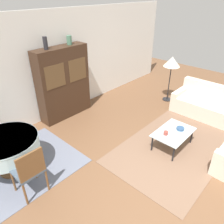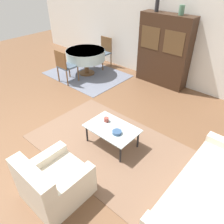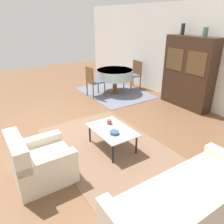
{
  "view_description": "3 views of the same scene",
  "coord_description": "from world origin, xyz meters",
  "px_view_note": "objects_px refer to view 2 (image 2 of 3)",
  "views": [
    {
      "loc": [
        -2.58,
        -1.15,
        3.1
      ],
      "look_at": [
        0.2,
        1.4,
        0.95
      ],
      "focal_mm": 35.0,
      "sensor_mm": 36.0,
      "label": 1
    },
    {
      "loc": [
        3.24,
        -1.86,
        2.9
      ],
      "look_at": [
        1.17,
        0.49,
        0.75
      ],
      "focal_mm": 35.0,
      "sensor_mm": 36.0,
      "label": 2
    },
    {
      "loc": [
        4.17,
        -1.48,
        2.34
      ],
      "look_at": [
        1.17,
        0.49,
        0.75
      ],
      "focal_mm": 35.0,
      "sensor_mm": 36.0,
      "label": 3
    }
  ],
  "objects_px": {
    "vase_tall": "(157,5)",
    "vase_short": "(182,10)",
    "dining_chair_near": "(65,65)",
    "armchair": "(53,183)",
    "dining_chair_far": "(104,50)",
    "coffee_table": "(112,129)",
    "couch": "(214,199)",
    "display_cabinet": "(164,51)",
    "cup": "(106,120)",
    "dining_table": "(86,55)",
    "bowl": "(117,132)"
  },
  "relations": [
    {
      "from": "vase_tall",
      "to": "vase_short",
      "type": "bearing_deg",
      "value": 0.0
    },
    {
      "from": "dining_chair_near",
      "to": "vase_tall",
      "type": "relative_size",
      "value": 3.28
    },
    {
      "from": "armchair",
      "to": "dining_chair_far",
      "type": "height_order",
      "value": "dining_chair_far"
    },
    {
      "from": "armchair",
      "to": "vase_tall",
      "type": "distance_m",
      "value": 4.77
    },
    {
      "from": "dining_chair_far",
      "to": "vase_short",
      "type": "bearing_deg",
      "value": -175.66
    },
    {
      "from": "armchair",
      "to": "dining_chair_far",
      "type": "distance_m",
      "value": 5.02
    },
    {
      "from": "armchair",
      "to": "coffee_table",
      "type": "bearing_deg",
      "value": 94.8
    },
    {
      "from": "coffee_table",
      "to": "dining_chair_far",
      "type": "height_order",
      "value": "dining_chair_far"
    },
    {
      "from": "couch",
      "to": "display_cabinet",
      "type": "height_order",
      "value": "display_cabinet"
    },
    {
      "from": "coffee_table",
      "to": "cup",
      "type": "bearing_deg",
      "value": 160.17
    },
    {
      "from": "couch",
      "to": "display_cabinet",
      "type": "distance_m",
      "value": 4.07
    },
    {
      "from": "dining_table",
      "to": "vase_tall",
      "type": "relative_size",
      "value": 4.09
    },
    {
      "from": "coffee_table",
      "to": "vase_tall",
      "type": "xyz_separation_m",
      "value": [
        -1.05,
        2.9,
        1.65
      ]
    },
    {
      "from": "dining_chair_near",
      "to": "vase_short",
      "type": "relative_size",
      "value": 4.26
    },
    {
      "from": "dining_chair_near",
      "to": "cup",
      "type": "relative_size",
      "value": 10.03
    },
    {
      "from": "coffee_table",
      "to": "dining_table",
      "type": "height_order",
      "value": "dining_table"
    },
    {
      "from": "display_cabinet",
      "to": "bowl",
      "type": "distance_m",
      "value": 3.12
    },
    {
      "from": "couch",
      "to": "display_cabinet",
      "type": "xyz_separation_m",
      "value": [
        -2.63,
        3.03,
        0.65
      ]
    },
    {
      "from": "cup",
      "to": "vase_short",
      "type": "xyz_separation_m",
      "value": [
        -0.17,
        2.82,
        1.54
      ]
    },
    {
      "from": "armchair",
      "to": "bowl",
      "type": "bearing_deg",
      "value": 87.7
    },
    {
      "from": "armchair",
      "to": "bowl",
      "type": "xyz_separation_m",
      "value": [
        0.05,
        1.34,
        0.13
      ]
    },
    {
      "from": "bowl",
      "to": "dining_chair_near",
      "type": "bearing_deg",
      "value": 158.09
    },
    {
      "from": "display_cabinet",
      "to": "vase_short",
      "type": "relative_size",
      "value": 8.52
    },
    {
      "from": "display_cabinet",
      "to": "bowl",
      "type": "relative_size",
      "value": 11.18
    },
    {
      "from": "dining_table",
      "to": "coffee_table",
      "type": "bearing_deg",
      "value": -34.88
    },
    {
      "from": "couch",
      "to": "dining_table",
      "type": "relative_size",
      "value": 1.75
    },
    {
      "from": "couch",
      "to": "armchair",
      "type": "relative_size",
      "value": 2.43
    },
    {
      "from": "bowl",
      "to": "coffee_table",
      "type": "bearing_deg",
      "value": 159.84
    },
    {
      "from": "dining_table",
      "to": "armchair",
      "type": "bearing_deg",
      "value": -49.2
    },
    {
      "from": "coffee_table",
      "to": "dining_table",
      "type": "xyz_separation_m",
      "value": [
        -2.74,
        1.91,
        0.23
      ]
    },
    {
      "from": "display_cabinet",
      "to": "dining_table",
      "type": "bearing_deg",
      "value": -154.41
    },
    {
      "from": "display_cabinet",
      "to": "cup",
      "type": "distance_m",
      "value": 2.9
    },
    {
      "from": "dining_table",
      "to": "vase_tall",
      "type": "xyz_separation_m",
      "value": [
        1.69,
        0.98,
        1.42
      ]
    },
    {
      "from": "dining_table",
      "to": "vase_short",
      "type": "bearing_deg",
      "value": 22.57
    },
    {
      "from": "dining_table",
      "to": "dining_chair_far",
      "type": "height_order",
      "value": "dining_chair_far"
    },
    {
      "from": "vase_short",
      "to": "coffee_table",
      "type": "bearing_deg",
      "value": -82.55
    },
    {
      "from": "dining_table",
      "to": "vase_tall",
      "type": "distance_m",
      "value": 2.42
    },
    {
      "from": "bowl",
      "to": "vase_tall",
      "type": "height_order",
      "value": "vase_tall"
    },
    {
      "from": "dining_table",
      "to": "display_cabinet",
      "type": "bearing_deg",
      "value": 25.59
    },
    {
      "from": "display_cabinet",
      "to": "bowl",
      "type": "xyz_separation_m",
      "value": [
        0.86,
        -2.96,
        -0.51
      ]
    },
    {
      "from": "couch",
      "to": "dining_chair_far",
      "type": "xyz_separation_m",
      "value": [
        -4.68,
        2.85,
        0.25
      ]
    },
    {
      "from": "bowl",
      "to": "vase_tall",
      "type": "bearing_deg",
      "value": 112.44
    },
    {
      "from": "bowl",
      "to": "vase_short",
      "type": "height_order",
      "value": "vase_short"
    },
    {
      "from": "coffee_table",
      "to": "dining_chair_far",
      "type": "relative_size",
      "value": 1.02
    },
    {
      "from": "dining_chair_far",
      "to": "vase_short",
      "type": "relative_size",
      "value": 4.26
    },
    {
      "from": "display_cabinet",
      "to": "dining_chair_near",
      "type": "distance_m",
      "value": 2.75
    },
    {
      "from": "coffee_table",
      "to": "dining_chair_near",
      "type": "height_order",
      "value": "dining_chair_near"
    },
    {
      "from": "couch",
      "to": "armchair",
      "type": "xyz_separation_m",
      "value": [
        -1.82,
        -1.27,
        0.01
      ]
    },
    {
      "from": "bowl",
      "to": "vase_tall",
      "type": "relative_size",
      "value": 0.59
    },
    {
      "from": "coffee_table",
      "to": "vase_short",
      "type": "distance_m",
      "value": 3.34
    }
  ]
}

